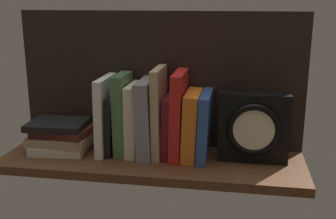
# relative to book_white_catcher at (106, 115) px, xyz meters

# --- Properties ---
(ground_plane) EXTENTS (0.87, 0.27, 0.03)m
(ground_plane) POSITION_rel_book_white_catcher_xyz_m (0.15, -0.04, -0.13)
(ground_plane) COLOR #4C2D19
(back_panel) EXTENTS (0.87, 0.01, 0.41)m
(back_panel) POSITION_rel_book_white_catcher_xyz_m (0.15, 0.09, 0.09)
(back_panel) COLOR black
(back_panel) RESTS_ON ground_plane
(book_white_catcher) EXTENTS (0.03, 0.16, 0.23)m
(book_white_catcher) POSITION_rel_book_white_catcher_xyz_m (0.00, 0.00, 0.00)
(book_white_catcher) COLOR silver
(book_white_catcher) RESTS_ON ground_plane
(book_black_skeptic) EXTENTS (0.02, 0.13, 0.17)m
(book_black_skeptic) POSITION_rel_book_white_catcher_xyz_m (0.02, 0.00, -0.03)
(book_black_skeptic) COLOR black
(book_black_skeptic) RESTS_ON ground_plane
(book_green_romantic) EXTENTS (0.04, 0.12, 0.24)m
(book_green_romantic) POSITION_rel_book_white_catcher_xyz_m (0.05, 0.00, 0.00)
(book_green_romantic) COLOR #476B44
(book_green_romantic) RESTS_ON ground_plane
(book_cream_twain) EXTENTS (0.03, 0.14, 0.21)m
(book_cream_twain) POSITION_rel_book_white_catcher_xyz_m (0.09, 0.00, -0.01)
(book_cream_twain) COLOR beige
(book_cream_twain) RESTS_ON ground_plane
(book_gray_chess) EXTENTS (0.05, 0.17, 0.22)m
(book_gray_chess) POSITION_rel_book_white_catcher_xyz_m (0.13, 0.00, -0.00)
(book_gray_chess) COLOR gray
(book_gray_chess) RESTS_ON ground_plane
(book_tan_shortstories) EXTENTS (0.03, 0.15, 0.26)m
(book_tan_shortstories) POSITION_rel_book_white_catcher_xyz_m (0.16, 0.00, 0.02)
(book_tan_shortstories) COLOR tan
(book_tan_shortstories) RESTS_ON ground_plane
(book_maroon_dawkins) EXTENTS (0.03, 0.12, 0.18)m
(book_maroon_dawkins) POSITION_rel_book_white_catcher_xyz_m (0.19, 0.00, -0.02)
(book_maroon_dawkins) COLOR maroon
(book_maroon_dawkins) RESTS_ON ground_plane
(book_red_requiem) EXTENTS (0.04, 0.16, 0.25)m
(book_red_requiem) POSITION_rel_book_white_catcher_xyz_m (0.22, 0.00, 0.01)
(book_red_requiem) COLOR red
(book_red_requiem) RESTS_ON ground_plane
(book_orange_pandolfini) EXTENTS (0.05, 0.15, 0.19)m
(book_orange_pandolfini) POSITION_rel_book_white_catcher_xyz_m (0.26, 0.00, -0.02)
(book_orange_pandolfini) COLOR orange
(book_orange_pandolfini) RESTS_ON ground_plane
(book_blue_modern) EXTENTS (0.03, 0.17, 0.19)m
(book_blue_modern) POSITION_rel_book_white_catcher_xyz_m (0.29, 0.00, -0.02)
(book_blue_modern) COLOR #2D4C8E
(book_blue_modern) RESTS_ON ground_plane
(framed_clock) EXTENTS (0.19, 0.07, 0.20)m
(framed_clock) POSITION_rel_book_white_catcher_xyz_m (0.43, -0.01, -0.01)
(framed_clock) COLOR black
(framed_clock) RESTS_ON ground_plane
(book_stack_side) EXTENTS (0.19, 0.15, 0.09)m
(book_stack_side) POSITION_rel_book_white_catcher_xyz_m (-0.14, -0.02, -0.07)
(book_stack_side) COLOR beige
(book_stack_side) RESTS_ON ground_plane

